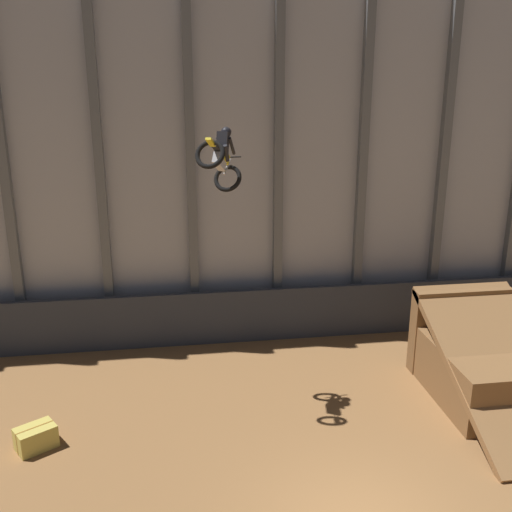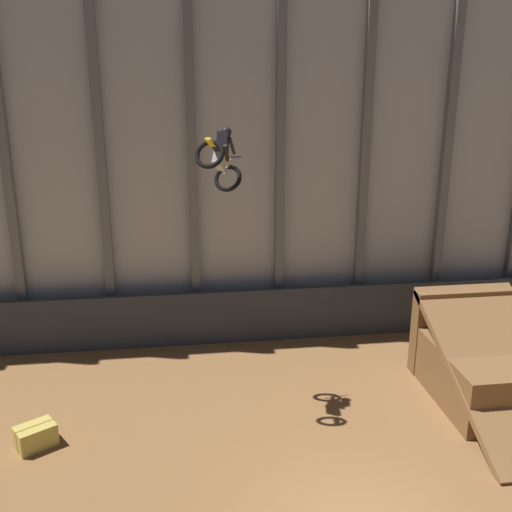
{
  "view_description": "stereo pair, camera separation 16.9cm",
  "coord_description": "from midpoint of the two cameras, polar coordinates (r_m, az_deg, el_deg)",
  "views": [
    {
      "loc": [
        -3.45,
        -9.22,
        8.69
      ],
      "look_at": [
        -1.34,
        5.17,
        4.13
      ],
      "focal_mm": 42.0,
      "sensor_mm": 36.0,
      "label": 1
    },
    {
      "loc": [
        -3.29,
        -9.24,
        8.69
      ],
      "look_at": [
        -1.34,
        5.17,
        4.13
      ],
      "focal_mm": 42.0,
      "sensor_mm": 36.0,
      "label": 2
    }
  ],
  "objects": [
    {
      "name": "lower_barrier",
      "position": [
        20.03,
        2.01,
        -5.52
      ],
      "size": [
        31.36,
        0.2,
        1.79
      ],
      "color": "#2D333D",
      "rests_on": "ground_plane"
    },
    {
      "name": "arena_back_wall",
      "position": [
        19.33,
        1.81,
        8.92
      ],
      "size": [
        32.0,
        0.4,
        11.69
      ],
      "color": "#A3A8B2",
      "rests_on": "ground_plane"
    },
    {
      "name": "dirt_ramp",
      "position": [
        17.9,
        20.59,
        -9.55
      ],
      "size": [
        2.94,
        5.53,
        2.72
      ],
      "color": "brown",
      "rests_on": "ground_plane"
    },
    {
      "name": "hay_bale_trackside",
      "position": [
        15.85,
        -20.53,
        -15.9
      ],
      "size": [
        1.08,
        0.98,
        0.57
      ],
      "rotation": [
        0.0,
        0.0,
        0.56
      ],
      "color": "#CCB751",
      "rests_on": "ground_plane"
    },
    {
      "name": "rider_bike_solo",
      "position": [
        14.73,
        -3.72,
        9.3
      ],
      "size": [
        1.38,
        1.82,
        1.67
      ],
      "rotation": [
        -0.57,
        0.0,
        -0.44
      ],
      "color": "black"
    }
  ]
}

